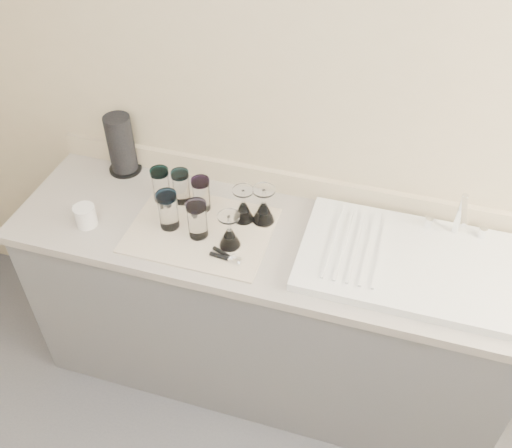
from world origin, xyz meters
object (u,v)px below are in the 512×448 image
(tumbler_teal, at_px, (161,185))
(goblet_front_left, at_px, (229,235))
(tumbler_cyan, at_px, (181,186))
(goblet_back_left, at_px, (243,209))
(tumbler_purple, at_px, (201,194))
(goblet_back_right, at_px, (264,210))
(sink_unit, at_px, (412,262))
(tumbler_lavender, at_px, (197,219))
(can_opener, at_px, (226,257))
(white_mug, at_px, (85,215))
(paper_towel_roll, at_px, (121,145))
(tumbler_blue, at_px, (168,210))

(tumbler_teal, distance_m, goblet_front_left, 0.40)
(tumbler_cyan, height_order, goblet_back_left, goblet_back_left)
(tumbler_purple, height_order, goblet_back_right, goblet_back_right)
(goblet_back_left, bearing_deg, sink_unit, -5.08)
(tumbler_lavender, bearing_deg, can_opener, -32.04)
(goblet_back_left, bearing_deg, tumbler_lavender, -135.20)
(goblet_front_left, bearing_deg, tumbler_lavender, 172.27)
(tumbler_teal, height_order, goblet_front_left, tumbler_teal)
(sink_unit, bearing_deg, goblet_front_left, -171.79)
(tumbler_cyan, distance_m, tumbler_lavender, 0.22)
(tumbler_lavender, bearing_deg, goblet_back_left, 44.80)
(tumbler_teal, bearing_deg, sink_unit, -4.42)
(sink_unit, distance_m, white_mug, 1.27)
(white_mug, bearing_deg, sink_unit, 6.38)
(tumbler_purple, bearing_deg, tumbler_cyan, 166.76)
(sink_unit, distance_m, goblet_front_left, 0.68)
(can_opener, bearing_deg, tumbler_cyan, 136.91)
(sink_unit, relative_size, paper_towel_roll, 3.04)
(tumbler_teal, xyz_separation_m, goblet_back_right, (0.44, -0.01, -0.02))
(tumbler_lavender, xyz_separation_m, goblet_back_right, (0.22, 0.15, -0.03))
(tumbler_cyan, xyz_separation_m, can_opener, (0.28, -0.27, -0.07))
(tumbler_cyan, bearing_deg, tumbler_teal, -169.34)
(can_opener, bearing_deg, tumbler_blue, 158.47)
(sink_unit, xyz_separation_m, goblet_back_right, (-0.59, 0.07, 0.04))
(white_mug, bearing_deg, goblet_back_left, 18.70)
(white_mug, bearing_deg, paper_towel_roll, 91.92)
(goblet_back_left, distance_m, goblet_back_right, 0.08)
(tumbler_cyan, distance_m, paper_towel_roll, 0.36)
(tumbler_lavender, xyz_separation_m, goblet_back_left, (0.14, 0.14, -0.03))
(goblet_back_right, bearing_deg, tumbler_purple, -179.71)
(sink_unit, relative_size, goblet_back_left, 5.47)
(sink_unit, distance_m, tumbler_purple, 0.86)
(tumbler_lavender, height_order, paper_towel_roll, paper_towel_roll)
(tumbler_lavender, relative_size, white_mug, 1.23)
(paper_towel_roll, bearing_deg, goblet_back_left, -15.56)
(white_mug, xyz_separation_m, paper_towel_roll, (-0.01, 0.37, 0.09))
(can_opener, bearing_deg, paper_towel_roll, 146.91)
(tumbler_cyan, xyz_separation_m, tumbler_blue, (0.01, -0.16, 0.01))
(goblet_back_right, bearing_deg, tumbler_teal, 179.23)
(tumbler_lavender, height_order, goblet_front_left, tumbler_lavender)
(tumbler_teal, distance_m, can_opener, 0.45)
(sink_unit, xyz_separation_m, goblet_front_left, (-0.68, -0.10, 0.04))
(sink_unit, distance_m, tumbler_cyan, 0.96)
(tumbler_purple, distance_m, white_mug, 0.47)
(can_opener, bearing_deg, goblet_back_right, 73.42)
(paper_towel_roll, bearing_deg, tumbler_purple, -20.16)
(paper_towel_roll, bearing_deg, sink_unit, -10.14)
(sink_unit, distance_m, paper_towel_roll, 1.30)
(sink_unit, xyz_separation_m, tumbler_teal, (-1.03, 0.08, 0.07))
(tumbler_blue, bearing_deg, sink_unit, 3.83)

